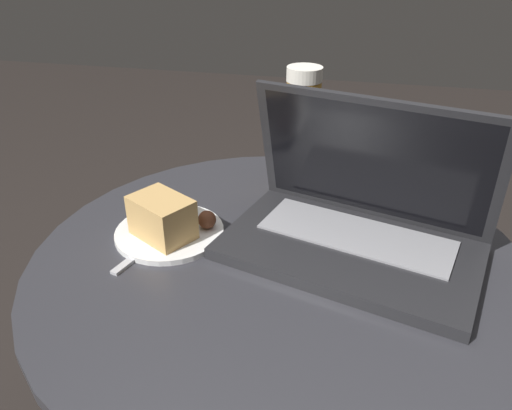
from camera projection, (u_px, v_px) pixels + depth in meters
table at (276, 321)px, 0.80m from camera, size 0.73×0.73×0.54m
laptop at (357, 220)px, 0.74m from camera, size 0.41×0.31×0.23m
beer_glass at (303, 133)px, 0.86m from camera, size 0.06×0.06×0.23m
snack_plate at (167, 222)px, 0.77m from camera, size 0.17×0.17×0.07m
fork at (161, 237)px, 0.78m from camera, size 0.07×0.18×0.00m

